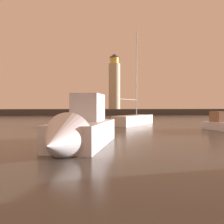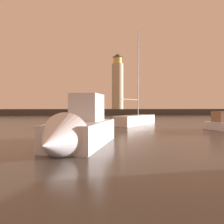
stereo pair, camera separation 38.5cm
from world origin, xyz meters
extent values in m
plane|color=#4C4742|center=(0.00, 35.63, 0.00)|extent=(220.00, 220.00, 0.00)
cube|color=#423F3D|center=(0.00, 71.27, 0.91)|extent=(94.66, 5.94, 1.82)
cylinder|color=beige|center=(7.77, 71.27, 8.77)|extent=(3.51, 3.51, 13.88)
cylinder|color=#F2CC59|center=(7.77, 71.27, 16.68)|extent=(2.63, 2.63, 1.94)
cone|color=#33383D|center=(7.77, 71.27, 18.21)|extent=(3.16, 3.16, 1.11)
cube|color=silver|center=(-1.17, 14.76, 0.77)|extent=(4.80, 7.94, 1.53)
cone|color=silver|center=(-2.38, 10.49, 0.84)|extent=(3.37, 3.25, 2.77)
cube|color=silver|center=(-0.89, 15.74, 2.47)|extent=(2.51, 3.13, 1.88)
cube|color=#8C6647|center=(13.50, 23.63, 1.43)|extent=(1.48, 1.73, 1.16)
cube|color=white|center=(5.64, 31.62, 0.66)|extent=(7.04, 8.16, 1.31)
cylinder|color=#B7B7BC|center=(6.17, 32.30, 7.40)|extent=(0.12, 0.12, 12.17)
cylinder|color=#B7B7BC|center=(4.71, 30.43, 3.50)|extent=(2.99, 3.80, 0.09)
camera|label=1|loc=(-1.10, -0.94, 2.52)|focal=37.91mm
camera|label=2|loc=(-0.71, -0.98, 2.52)|focal=37.91mm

